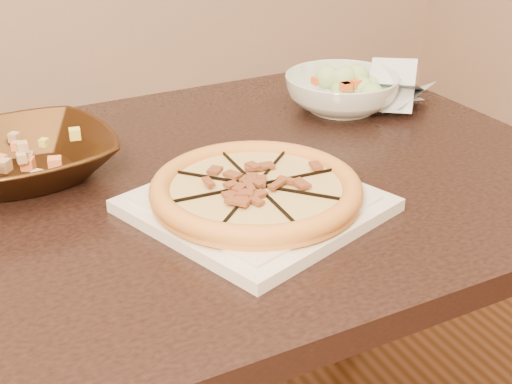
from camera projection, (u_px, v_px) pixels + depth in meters
dining_table at (172, 250)px, 1.13m from camera, size 1.33×0.89×0.75m
plate at (256, 204)px, 1.00m from camera, size 0.38×0.38×0.02m
pizza at (256, 189)px, 0.99m from camera, size 0.30×0.30×0.03m
bronze_bowl at (27, 158)px, 1.09m from camera, size 0.30×0.30×0.06m
mixed_dish at (21, 130)px, 1.07m from camera, size 0.11×0.12×0.03m
salad_bowl at (342, 93)px, 1.36m from camera, size 0.28×0.28×0.07m
salad at (342, 67)px, 1.34m from camera, size 0.08×0.11×0.04m
cling_film at (393, 94)px, 1.38m from camera, size 0.18×0.16×0.05m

